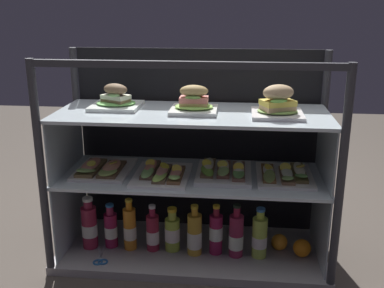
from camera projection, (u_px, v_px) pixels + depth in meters
name	position (u px, v px, depth m)	size (l,w,h in m)	color
ground_plane	(192.00, 256.00, 2.12)	(6.00, 6.00, 0.02)	#4D443C
case_base_deck	(192.00, 250.00, 2.11)	(1.20, 0.48, 0.04)	#A29E9E
case_frame	(195.00, 143.00, 2.09)	(1.20, 0.48, 0.91)	#333338
riser_lower_tier	(192.00, 213.00, 2.05)	(1.13, 0.42, 0.34)	silver
shelf_lower_glass	(192.00, 176.00, 2.00)	(1.15, 0.43, 0.01)	silver
riser_upper_tier	(192.00, 146.00, 1.96)	(1.13, 0.42, 0.27)	silver
shelf_upper_glass	(192.00, 114.00, 1.92)	(1.15, 0.43, 0.01)	silver
plated_roll_sandwich_mid_left	(116.00, 100.00, 1.98)	(0.21, 0.21, 0.11)	white
plated_roll_sandwich_far_right	(194.00, 103.00, 1.90)	(0.19, 0.19, 0.11)	white
plated_roll_sandwich_near_right_corner	(278.00, 104.00, 1.84)	(0.21, 0.21, 0.13)	white
open_sandwich_tray_far_left	(102.00, 168.00, 2.02)	(0.24, 0.30, 0.06)	white
open_sandwich_tray_far_right	(162.00, 173.00, 1.96)	(0.24, 0.30, 0.06)	white
open_sandwich_tray_center	(224.00, 171.00, 1.99)	(0.24, 0.30, 0.06)	white
open_sandwich_tray_near_left_corner	(285.00, 174.00, 1.95)	(0.24, 0.30, 0.06)	white
juice_bottle_back_left	(89.00, 226.00, 2.08)	(0.07, 0.07, 0.24)	#9C233F
juice_bottle_front_left_end	(111.00, 229.00, 2.09)	(0.06, 0.06, 0.21)	#991B47
juice_bottle_near_post	(130.00, 228.00, 2.07)	(0.06, 0.06, 0.24)	orange
juice_bottle_tucked_behind	(153.00, 233.00, 2.06)	(0.06, 0.06, 0.22)	maroon
juice_bottle_front_middle	(172.00, 233.00, 2.06)	(0.07, 0.07, 0.20)	#B5D744
juice_bottle_back_center	(195.00, 235.00, 2.02)	(0.07, 0.07, 0.23)	gold
juice_bottle_front_right_end	(216.00, 233.00, 2.03)	(0.06, 0.06, 0.23)	#931C49
juice_bottle_front_fourth	(236.00, 236.00, 2.01)	(0.06, 0.06, 0.24)	#902647
juice_bottle_back_right	(260.00, 237.00, 2.00)	(0.07, 0.07, 0.23)	#BADB52
orange_fruit_beside_bottles	(302.00, 248.00, 2.02)	(0.08, 0.08, 0.08)	orange
orange_fruit_near_left_post	(279.00, 242.00, 2.07)	(0.07, 0.07, 0.07)	orange
kitchen_scissors	(101.00, 259.00, 2.00)	(0.11, 0.20, 0.01)	silver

